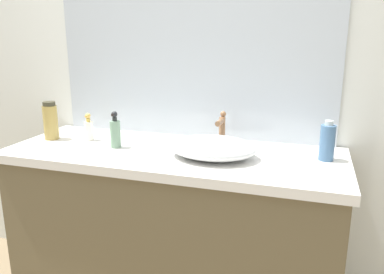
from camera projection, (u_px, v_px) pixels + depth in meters
name	position (u px, v px, depth m)	size (l,w,h in m)	color
bathroom_wall_rear	(199.00, 51.00, 1.99)	(6.00, 0.06, 2.60)	silver
vanity_counter	(174.00, 233.00, 1.91)	(1.57, 0.59, 0.86)	brown
wall_mirror_panel	(192.00, 12.00, 1.91)	(1.46, 0.01, 1.26)	#B2BCC6
sink_basin	(213.00, 147.00, 1.69)	(0.39, 0.29, 0.09)	silver
faucet	(222.00, 127.00, 1.83)	(0.03, 0.12, 0.17)	brown
soap_dispenser	(89.00, 129.00, 1.96)	(0.04, 0.04, 0.14)	white
lotion_bottle	(51.00, 121.00, 1.98)	(0.07, 0.07, 0.20)	#A78C45
perfume_bottle	(327.00, 142.00, 1.64)	(0.06, 0.06, 0.17)	#446A90
spray_can	(115.00, 132.00, 1.83)	(0.05, 0.05, 0.18)	gray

